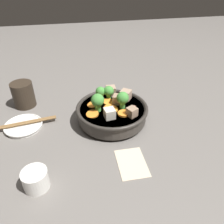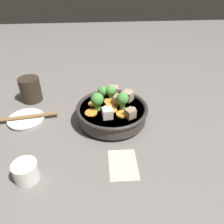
# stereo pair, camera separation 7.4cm
# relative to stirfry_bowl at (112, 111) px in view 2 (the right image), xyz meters

# --- Properties ---
(ground_plane) EXTENTS (3.00, 3.00, 0.00)m
(ground_plane) POSITION_rel_stirfry_bowl_xyz_m (-0.00, 0.00, -0.04)
(ground_plane) COLOR slate
(stirfry_bowl) EXTENTS (0.24, 0.24, 0.12)m
(stirfry_bowl) POSITION_rel_stirfry_bowl_xyz_m (0.00, 0.00, 0.00)
(stirfry_bowl) COLOR #38332D
(stirfry_bowl) RESTS_ON ground_plane
(side_saucer) EXTENTS (0.12, 0.12, 0.01)m
(side_saucer) POSITION_rel_stirfry_bowl_xyz_m (0.02, 0.30, -0.03)
(side_saucer) COLOR white
(side_saucer) RESTS_ON ground_plane
(tea_cup) EXTENTS (0.06, 0.06, 0.05)m
(tea_cup) POSITION_rel_stirfry_bowl_xyz_m (-0.23, 0.24, -0.02)
(tea_cup) COLOR white
(tea_cup) RESTS_ON ground_plane
(dark_mug) EXTENTS (0.10, 0.08, 0.09)m
(dark_mug) POSITION_rel_stirfry_bowl_xyz_m (0.17, 0.30, 0.01)
(dark_mug) COLOR #33281E
(dark_mug) RESTS_ON ground_plane
(napkin) EXTENTS (0.11, 0.08, 0.00)m
(napkin) POSITION_rel_stirfry_bowl_xyz_m (-0.20, -0.01, -0.04)
(napkin) COLOR beige
(napkin) RESTS_ON ground_plane
(chopsticks_pair) EXTENTS (0.04, 0.22, 0.01)m
(chopsticks_pair) POSITION_rel_stirfry_bowl_xyz_m (0.02, 0.30, -0.02)
(chopsticks_pair) COLOR olive
(chopsticks_pair) RESTS_ON side_saucer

